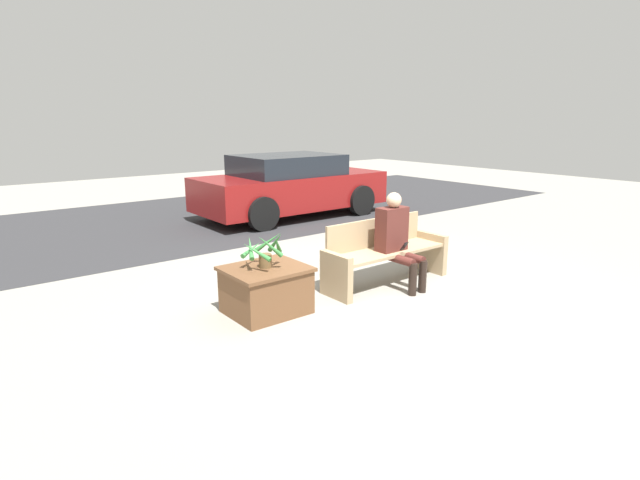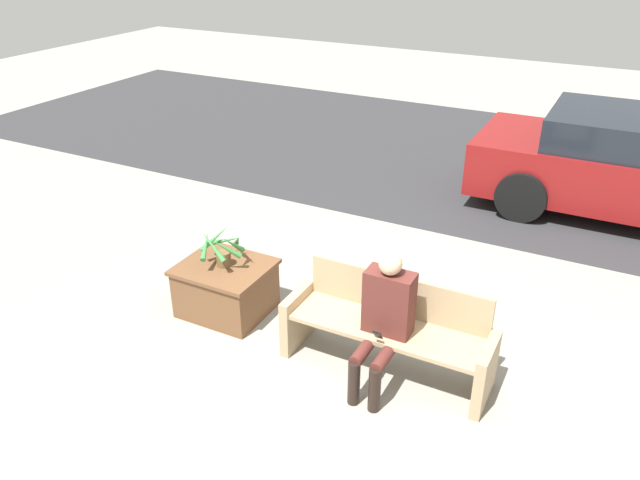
{
  "view_description": "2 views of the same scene",
  "coord_description": "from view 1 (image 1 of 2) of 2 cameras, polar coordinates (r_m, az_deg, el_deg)",
  "views": [
    {
      "loc": [
        -4.44,
        -4.28,
        2.2
      ],
      "look_at": [
        -0.59,
        0.58,
        0.67
      ],
      "focal_mm": 28.0,
      "sensor_mm": 36.0,
      "label": 1
    },
    {
      "loc": [
        1.83,
        -4.07,
        3.68
      ],
      "look_at": [
        -0.62,
        0.64,
        0.93
      ],
      "focal_mm": 35.0,
      "sensor_mm": 36.0,
      "label": 2
    }
  ],
  "objects": [
    {
      "name": "bench",
      "position": [
        6.78,
        7.36,
        -1.45
      ],
      "size": [
        1.89,
        0.54,
        0.86
      ],
      "color": "tan",
      "rests_on": "ground_plane"
    },
    {
      "name": "planter_box",
      "position": [
        5.78,
        -6.18,
        -5.52
      ],
      "size": [
        0.9,
        0.78,
        0.54
      ],
      "color": "brown",
      "rests_on": "ground_plane"
    },
    {
      "name": "parked_car",
      "position": [
        11.3,
        -3.4,
        6.23
      ],
      "size": [
        4.27,
        1.98,
        1.39
      ],
      "color": "maroon",
      "rests_on": "ground_plane"
    },
    {
      "name": "road_surface",
      "position": [
        11.51,
        -14.99,
        2.4
      ],
      "size": [
        20.0,
        6.0,
        0.01
      ],
      "primitive_type": "cube",
      "color": "#2D2D30",
      "rests_on": "ground_plane"
    },
    {
      "name": "person_seated",
      "position": [
        6.61,
        8.74,
        0.49
      ],
      "size": [
        0.42,
        0.64,
        1.25
      ],
      "color": "#51231E",
      "rests_on": "ground_plane"
    },
    {
      "name": "ground_plane",
      "position": [
        6.55,
        7.24,
        -5.89
      ],
      "size": [
        30.0,
        30.0,
        0.0
      ],
      "primitive_type": "plane",
      "color": "gray"
    },
    {
      "name": "potted_plant",
      "position": [
        5.64,
        -6.35,
        -1.17
      ],
      "size": [
        0.5,
        0.52,
        0.43
      ],
      "color": "brown",
      "rests_on": "planter_box"
    }
  ]
}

